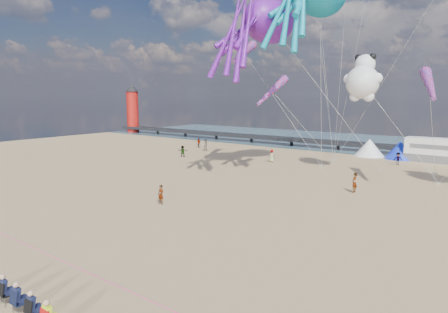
# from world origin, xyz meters

# --- Properties ---
(ground) EXTENTS (120.00, 120.00, 0.00)m
(ground) POSITION_xyz_m (0.00, 0.00, 0.00)
(ground) COLOR tan
(ground) RESTS_ON ground
(water) EXTENTS (120.00, 120.00, 0.00)m
(water) POSITION_xyz_m (0.00, 55.00, 0.02)
(water) COLOR #385C6C
(water) RESTS_ON ground
(pier) EXTENTS (60.00, 3.00, 0.50)m
(pier) POSITION_xyz_m (-28.00, 44.00, 1.00)
(pier) COLOR black
(pier) RESTS_ON ground
(lighthouse) EXTENTS (2.60, 2.60, 9.00)m
(lighthouse) POSITION_xyz_m (-56.00, 44.00, 4.50)
(lighthouse) COLOR #A5140F
(lighthouse) RESTS_ON ground
(motorhome_0) EXTENTS (6.60, 2.50, 3.00)m
(motorhome_0) POSITION_xyz_m (6.00, 40.00, 1.50)
(motorhome_0) COLOR silver
(motorhome_0) RESTS_ON ground
(tent_white) EXTENTS (4.00, 4.00, 2.40)m
(tent_white) POSITION_xyz_m (-2.00, 40.00, 1.20)
(tent_white) COLOR white
(tent_white) RESTS_ON ground
(tent_blue) EXTENTS (4.00, 4.00, 2.40)m
(tent_blue) POSITION_xyz_m (2.00, 40.00, 1.20)
(tent_blue) COLOR #1933CC
(tent_blue) RESTS_ON ground
(spectator_row) EXTENTS (6.10, 0.90, 1.30)m
(spectator_row) POSITION_xyz_m (-0.07, -8.63, 0.65)
(spectator_row) COLOR black
(spectator_row) RESTS_ON ground
(rope_line) EXTENTS (34.00, 0.03, 0.03)m
(rope_line) POSITION_xyz_m (0.00, -5.00, 0.02)
(rope_line) COLOR #F2338C
(rope_line) RESTS_ON ground
(standing_person) EXTENTS (0.55, 0.37, 1.51)m
(standing_person) POSITION_xyz_m (-7.10, 5.60, 0.75)
(standing_person) COLOR tan
(standing_person) RESTS_ON ground
(beachgoer_0) EXTENTS (0.69, 0.62, 1.57)m
(beachgoer_0) POSITION_xyz_m (-10.20, 27.68, 0.79)
(beachgoer_0) COLOR #7F6659
(beachgoer_0) RESTS_ON ground
(beachgoer_1) EXTENTS (0.99, 1.02, 1.77)m
(beachgoer_1) POSITION_xyz_m (-23.08, 30.22, 0.88)
(beachgoer_1) COLOR #7F6659
(beachgoer_1) RESTS_ON ground
(beachgoer_2) EXTENTS (0.82, 0.68, 1.52)m
(beachgoer_2) POSITION_xyz_m (3.00, 34.96, 0.76)
(beachgoer_2) COLOR #7F6659
(beachgoer_2) RESTS_ON ground
(beachgoer_3) EXTENTS (1.12, 0.85, 1.53)m
(beachgoer_3) POSITION_xyz_m (-26.54, 32.59, 0.77)
(beachgoer_3) COLOR #7F6659
(beachgoer_3) RESTS_ON ground
(beachgoer_4) EXTENTS (0.97, 0.79, 1.54)m
(beachgoer_4) POSITION_xyz_m (-22.07, 24.06, 0.77)
(beachgoer_4) COLOR #7F6659
(beachgoer_4) RESTS_ON ground
(beachgoer_5) EXTENTS (0.67, 1.65, 1.74)m
(beachgoer_5) POSITION_xyz_m (3.53, 18.32, 0.87)
(beachgoer_5) COLOR #7F6659
(beachgoer_5) RESTS_ON ground
(sandbag_a) EXTENTS (0.50, 0.35, 0.22)m
(sandbag_a) POSITION_xyz_m (-3.57, 27.72, 0.11)
(sandbag_a) COLOR gray
(sandbag_a) RESTS_ON ground
(sandbag_b) EXTENTS (0.50, 0.35, 0.22)m
(sandbag_b) POSITION_xyz_m (2.59, 29.72, 0.11)
(sandbag_b) COLOR gray
(sandbag_b) RESTS_ON ground
(sandbag_c) EXTENTS (0.50, 0.35, 0.22)m
(sandbag_c) POSITION_xyz_m (8.84, 26.07, 0.11)
(sandbag_c) COLOR gray
(sandbag_c) RESTS_ON ground
(sandbag_d) EXTENTS (0.50, 0.35, 0.22)m
(sandbag_d) POSITION_xyz_m (7.71, 31.01, 0.11)
(sandbag_d) COLOR gray
(sandbag_d) RESTS_ON ground
(sandbag_e) EXTENTS (0.50, 0.35, 0.22)m
(sandbag_e) POSITION_xyz_m (-3.52, 31.25, 0.11)
(sandbag_e) COLOR gray
(sandbag_e) RESTS_ON ground
(kite_octopus_purple) EXTENTS (6.89, 10.29, 10.84)m
(kite_octopus_purple) POSITION_xyz_m (-6.34, 20.02, 15.59)
(kite_octopus_purple) COLOR #60148E
(kite_panda) EXTENTS (4.66, 4.46, 5.79)m
(kite_panda) POSITION_xyz_m (1.10, 26.38, 9.65)
(kite_panda) COLOR silver
(windsock_left) EXTENTS (3.02, 7.01, 6.99)m
(windsock_left) POSITION_xyz_m (-11.37, 23.03, 13.09)
(windsock_left) COLOR red
(windsock_mid) EXTENTS (2.79, 5.60, 5.58)m
(windsock_mid) POSITION_xyz_m (8.11, 22.13, 9.23)
(windsock_mid) COLOR red
(windsock_right) EXTENTS (1.17, 5.65, 5.61)m
(windsock_right) POSITION_xyz_m (-6.33, 20.86, 8.75)
(windsock_right) COLOR red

